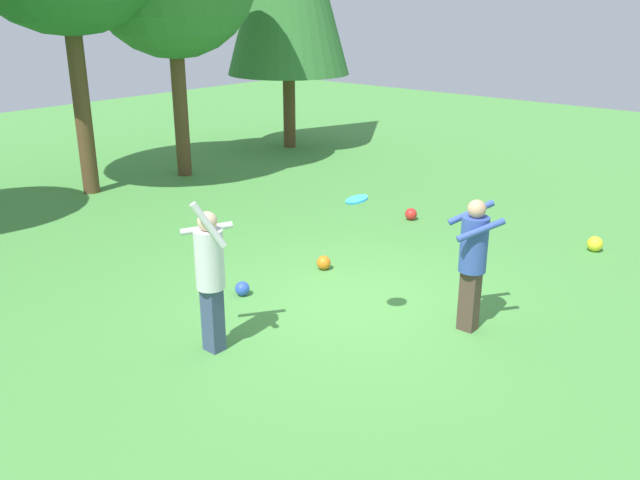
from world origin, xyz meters
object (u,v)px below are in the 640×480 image
at_px(ball_yellow, 595,244).
at_px(ball_orange, 324,263).
at_px(frisbee, 357,200).
at_px(ball_red, 411,214).
at_px(person_catcher, 473,254).
at_px(ball_blue, 242,289).
at_px(person_thrower, 210,269).

xyz_separation_m(ball_yellow, ball_orange, (-3.57, 2.92, -0.02)).
distance_m(frisbee, ball_red, 5.10).
height_order(person_catcher, ball_orange, person_catcher).
relative_size(person_catcher, ball_blue, 8.26).
bearing_deg(person_catcher, ball_blue, -24.50).
height_order(frisbee, ball_blue, frisbee).
relative_size(frisbee, ball_orange, 1.72).
bearing_deg(person_catcher, frisbee, 0.00).
relative_size(ball_yellow, ball_blue, 1.24).
bearing_deg(ball_blue, person_catcher, -68.33).
relative_size(frisbee, ball_blue, 1.82).
bearing_deg(person_catcher, ball_yellow, -139.36).
distance_m(person_catcher, frisbee, 1.64).
relative_size(ball_yellow, ball_orange, 1.17).
height_order(person_catcher, frisbee, frisbee).
distance_m(ball_red, ball_blue, 4.49).
bearing_deg(person_thrower, frisbee, 0.00).
bearing_deg(person_thrower, ball_yellow, 16.60).
xyz_separation_m(frisbee, ball_blue, (-0.12, 1.93, -1.67)).
xyz_separation_m(ball_orange, ball_blue, (-1.50, 0.24, -0.01)).
xyz_separation_m(frisbee, ball_yellow, (4.96, -1.23, -1.64)).
bearing_deg(ball_yellow, ball_orange, 140.72).
xyz_separation_m(person_catcher, ball_blue, (-1.17, 2.95, -0.92)).
relative_size(person_thrower, ball_blue, 9.24).
bearing_deg(ball_red, person_catcher, -137.36).
relative_size(person_catcher, frisbee, 4.53).
bearing_deg(person_thrower, ball_orange, 49.31).
xyz_separation_m(ball_red, ball_blue, (-4.49, -0.11, -0.01)).
xyz_separation_m(person_thrower, ball_orange, (2.80, 0.65, -0.94)).
bearing_deg(frisbee, ball_blue, 93.41).
distance_m(person_thrower, person_catcher, 3.21).
bearing_deg(ball_orange, ball_blue, 170.76).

